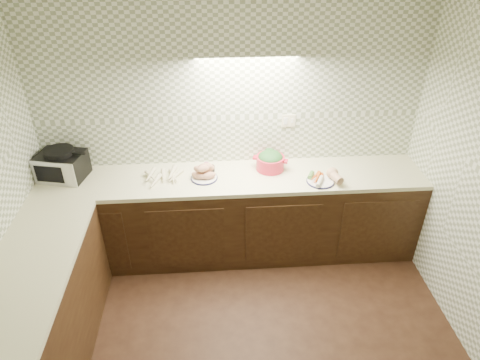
{
  "coord_description": "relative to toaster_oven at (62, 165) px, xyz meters",
  "views": [
    {
      "loc": [
        -0.18,
        -1.87,
        3.02
      ],
      "look_at": [
        0.05,
        1.25,
        1.02
      ],
      "focal_mm": 32.0,
      "sensor_mm": 36.0,
      "label": 1
    }
  ],
  "objects": [
    {
      "name": "counter",
      "position": [
        0.88,
        -0.93,
        -0.58
      ],
      "size": [
        3.6,
        3.6,
        0.9
      ],
      "color": "black",
      "rests_on": "ground"
    },
    {
      "name": "dutch_oven",
      "position": [
        1.93,
        0.01,
        -0.04
      ],
      "size": [
        0.34,
        0.34,
        0.19
      ],
      "rotation": [
        0.0,
        0.0,
        -0.33
      ],
      "color": "red",
      "rests_on": "counter"
    },
    {
      "name": "veg_plate",
      "position": [
        2.41,
        -0.24,
        -0.09
      ],
      "size": [
        0.31,
        0.29,
        0.12
      ],
      "rotation": [
        0.0,
        0.0,
        0.16
      ],
      "color": "#131039",
      "rests_on": "counter"
    },
    {
      "name": "sweet_potato_plate",
      "position": [
        1.3,
        -0.11,
        -0.08
      ],
      "size": [
        0.25,
        0.25,
        0.15
      ],
      "rotation": [
        0.0,
        0.0,
        -0.03
      ],
      "color": "#131039",
      "rests_on": "counter"
    },
    {
      "name": "room",
      "position": [
        1.56,
        -1.61,
        0.59
      ],
      "size": [
        3.6,
        3.6,
        2.6
      ],
      "color": "black",
      "rests_on": "ground"
    },
    {
      "name": "parsnip_pile",
      "position": [
        0.92,
        -0.09,
        -0.1
      ],
      "size": [
        0.33,
        0.28,
        0.07
      ],
      "color": "beige",
      "rests_on": "counter"
    },
    {
      "name": "toaster_oven",
      "position": [
        0.0,
        0.0,
        0.0
      ],
      "size": [
        0.46,
        0.39,
        0.29
      ],
      "rotation": [
        0.0,
        0.0,
        -0.22
      ],
      "color": "black",
      "rests_on": "counter"
    },
    {
      "name": "onion_bowl",
      "position": [
        1.33,
        0.01,
        -0.1
      ],
      "size": [
        0.13,
        0.13,
        0.1
      ],
      "color": "black",
      "rests_on": "counter"
    }
  ]
}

